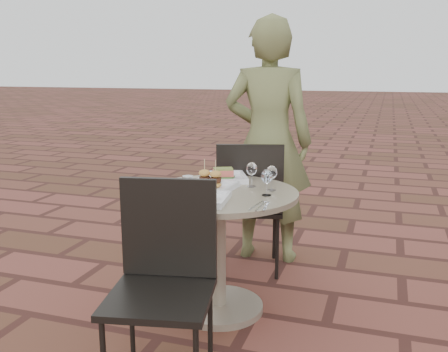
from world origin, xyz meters
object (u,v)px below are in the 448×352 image
(cafe_table, at_px, (219,232))
(plate_sliders, at_px, (210,183))
(diner, at_px, (268,142))
(plate_salmon, at_px, (223,177))
(chair_far, at_px, (250,197))
(plate_tuna, at_px, (201,198))
(chair_near, at_px, (164,267))

(cafe_table, relative_size, plate_sliders, 3.09)
(diner, relative_size, plate_salmon, 4.80)
(cafe_table, relative_size, chair_far, 0.97)
(cafe_table, relative_size, plate_tuna, 2.99)
(chair_near, bearing_deg, plate_tuna, 78.76)
(cafe_table, xyz_separation_m, chair_near, (-0.02, -0.71, 0.07))
(chair_far, height_order, plate_sliders, chair_far)
(cafe_table, distance_m, chair_near, 0.72)
(plate_salmon, height_order, plate_tuna, plate_salmon)
(plate_sliders, xyz_separation_m, plate_tuna, (0.05, -0.27, -0.02))
(plate_tuna, bearing_deg, cafe_table, 86.15)
(cafe_table, xyz_separation_m, plate_tuna, (-0.02, -0.24, 0.26))
(cafe_table, relative_size, plate_salmon, 2.43)
(chair_far, xyz_separation_m, plate_sliders, (-0.09, -0.56, 0.21))
(diner, relative_size, plate_sliders, 6.10)
(plate_salmon, bearing_deg, chair_far, 74.15)
(chair_near, relative_size, plate_salmon, 2.51)
(cafe_table, bearing_deg, chair_far, 87.98)
(plate_salmon, height_order, plate_sliders, plate_sliders)
(diner, bearing_deg, chair_far, 80.14)
(chair_near, distance_m, plate_salmon, 1.01)
(chair_near, height_order, plate_salmon, chair_near)
(cafe_table, height_order, chair_near, chair_near)
(chair_near, height_order, plate_sliders, chair_near)
(diner, xyz_separation_m, plate_sliders, (-0.13, -0.91, -0.12))
(diner, bearing_deg, plate_tuna, 83.03)
(chair_far, height_order, diner, diner)
(plate_salmon, relative_size, plate_sliders, 1.27)
(cafe_table, relative_size, diner, 0.51)
(cafe_table, bearing_deg, plate_salmon, 103.68)
(plate_sliders, relative_size, plate_tuna, 0.97)
(diner, distance_m, plate_salmon, 0.69)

